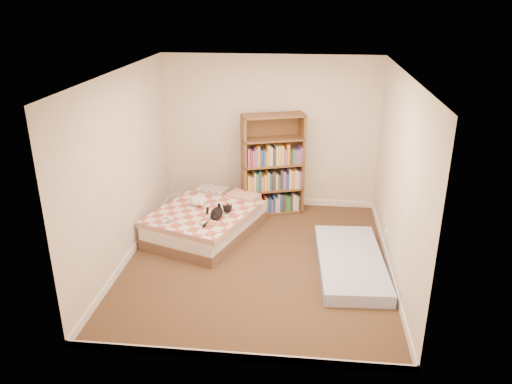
# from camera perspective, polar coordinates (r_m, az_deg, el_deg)

# --- Properties ---
(room) EXTENTS (3.51, 4.01, 2.51)m
(room) POSITION_cam_1_polar(r_m,az_deg,el_deg) (6.32, 0.17, 1.64)
(room) COLOR #402C1B
(room) RESTS_ON ground
(bed) EXTENTS (1.72, 2.03, 0.46)m
(bed) POSITION_cam_1_polar(r_m,az_deg,el_deg) (7.51, -5.63, -3.24)
(bed) COLOR brown
(bed) RESTS_ON room
(bookshelf) EXTENTS (1.08, 0.62, 1.64)m
(bookshelf) POSITION_cam_1_polar(r_m,az_deg,el_deg) (8.09, 1.92, 1.65)
(bookshelf) COLOR brown
(bookshelf) RESTS_ON room
(floor_mattress) EXTENTS (0.93, 1.88, 0.17)m
(floor_mattress) POSITION_cam_1_polar(r_m,az_deg,el_deg) (6.74, 10.72, -7.86)
(floor_mattress) COLOR #7288BF
(floor_mattress) RESTS_ON room
(black_cat) EXTENTS (0.38, 0.64, 0.14)m
(black_cat) POSITION_cam_1_polar(r_m,az_deg,el_deg) (7.10, -4.45, -2.35)
(black_cat) COLOR black
(black_cat) RESTS_ON bed
(white_dog) EXTENTS (0.31, 0.33, 0.14)m
(white_dog) POSITION_cam_1_polar(r_m,az_deg,el_deg) (7.51, -6.56, -0.97)
(white_dog) COLOR white
(white_dog) RESTS_ON bed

